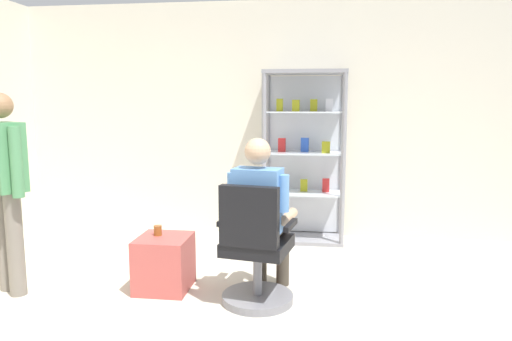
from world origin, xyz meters
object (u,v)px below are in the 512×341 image
Objects in this scene: standing_customer at (5,181)px; tea_glass at (158,231)px; storage_crate at (164,263)px; seated_shopkeeper at (262,210)px; display_cabinet_main at (304,156)px; office_chair at (255,256)px.

tea_glass is at bearing 13.03° from standing_customer.
tea_glass reaches higher than storage_crate.
seated_shopkeeper reaches higher than storage_crate.
seated_shopkeeper is at bearing -5.72° from tea_glass.
display_cabinet_main is at bearing 80.68° from seated_shopkeeper.
tea_glass is (-0.86, 0.25, 0.10)m from office_chair.
seated_shopkeeper is 0.79× the size of standing_customer.
seated_shopkeeper is 0.96m from storage_crate.
tea_glass is at bearing 147.68° from storage_crate.
office_chair is at bearing -16.20° from tea_glass.
display_cabinet_main is 1.17× the size of standing_customer.
standing_customer is at bearing -179.48° from office_chair.
display_cabinet_main is 1.72m from seated_shopkeeper.
seated_shopkeeper is 15.31× the size of tea_glass.
display_cabinet_main reaches higher than seated_shopkeeper.
display_cabinet_main is 2.03m from tea_glass.
seated_shopkeeper is at bearing -99.32° from display_cabinet_main.
office_chair is at bearing -14.80° from storage_crate.
seated_shopkeeper is at bearing 79.96° from office_chair.
seated_shopkeeper is at bearing -3.47° from storage_crate.
tea_glass is 0.05× the size of standing_customer.
storage_crate is (-0.80, 0.21, -0.17)m from office_chair.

